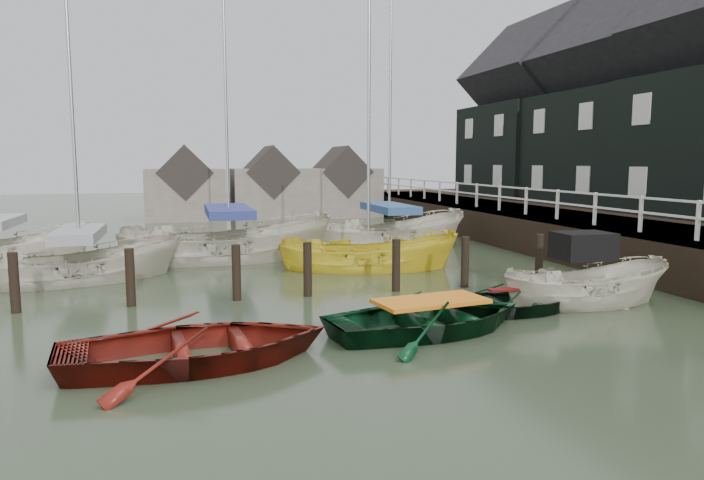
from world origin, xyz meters
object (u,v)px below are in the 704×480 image
object	(u,v)px
sailboat_a	(81,279)
rowboat_red	(199,364)
sailboat_b	(230,258)
sailboat_d	(389,245)
motorboat	(585,301)
rowboat_dkgreen	(508,312)
sailboat_c	(368,268)
rowboat_green	(430,332)

from	to	relation	value
sailboat_a	rowboat_red	bearing A→B (deg)	-178.18
sailboat_b	sailboat_d	xyz separation A→B (m)	(6.50, 1.67, 0.00)
motorboat	sailboat_a	size ratio (longest dim) A/B	0.41
rowboat_dkgreen	sailboat_a	size ratio (longest dim) A/B	0.33
rowboat_red	sailboat_d	xyz separation A→B (m)	(7.89, 13.17, 0.06)
rowboat_red	sailboat_c	size ratio (longest dim) A/B	0.48
motorboat	sailboat_a	distance (m)	13.84
rowboat_green	sailboat_d	xyz separation A→B (m)	(3.29, 12.36, 0.06)
rowboat_red	sailboat_c	world-z (taller)	sailboat_c
sailboat_c	sailboat_d	distance (m)	5.27
rowboat_dkgreen	rowboat_red	bearing A→B (deg)	108.42
sailboat_a	sailboat_c	world-z (taller)	sailboat_a
sailboat_b	sailboat_c	world-z (taller)	sailboat_b
motorboat	sailboat_b	bearing A→B (deg)	40.97
sailboat_c	rowboat_green	bearing A→B (deg)	-173.95
rowboat_red	motorboat	world-z (taller)	motorboat
rowboat_dkgreen	sailboat_c	bearing A→B (deg)	15.11
rowboat_red	sailboat_a	xyz separation A→B (m)	(-3.07, 8.62, 0.07)
rowboat_red	sailboat_b	world-z (taller)	sailboat_b
sailboat_b	sailboat_c	distance (m)	5.19
rowboat_green	sailboat_b	world-z (taller)	sailboat_b
rowboat_green	sailboat_b	distance (m)	11.15
sailboat_a	sailboat_c	xyz separation A→B (m)	(8.65, -0.18, -0.05)
rowboat_green	sailboat_d	size ratio (longest dim) A/B	0.34
sailboat_d	rowboat_red	bearing A→B (deg)	141.65
rowboat_dkgreen	sailboat_b	distance (m)	11.09
sailboat_a	sailboat_d	size ratio (longest dim) A/B	0.85
motorboat	rowboat_red	bearing A→B (deg)	104.40
rowboat_green	sailboat_d	bearing A→B (deg)	-23.57
sailboat_a	sailboat_c	distance (m)	8.65
sailboat_d	motorboat	bearing A→B (deg)	178.92
motorboat	sailboat_c	world-z (taller)	sailboat_c
rowboat_red	sailboat_d	distance (m)	15.36
sailboat_a	sailboat_d	world-z (taller)	sailboat_d
rowboat_green	motorboat	bearing A→B (deg)	-83.13
sailboat_c	rowboat_dkgreen	bearing A→B (deg)	-154.47
rowboat_red	rowboat_dkgreen	distance (m)	7.24
motorboat	sailboat_c	xyz separation A→B (m)	(-3.55, 6.37, -0.08)
rowboat_red	sailboat_b	bearing A→B (deg)	-12.55
motorboat	rowboat_green	bearing A→B (deg)	107.09
rowboat_green	sailboat_b	size ratio (longest dim) A/B	0.33
sailboat_c	sailboat_d	world-z (taller)	sailboat_d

